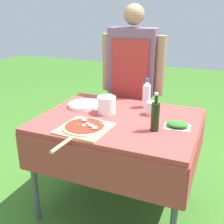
{
  "coord_description": "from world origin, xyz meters",
  "views": [
    {
      "loc": [
        0.71,
        -1.83,
        1.6
      ],
      "look_at": [
        -0.06,
        0.0,
        0.84
      ],
      "focal_mm": 45.0,
      "sensor_mm": 36.0,
      "label": 1
    }
  ],
  "objects_px": {
    "herb_container": "(177,125)",
    "plate_stack": "(84,105)",
    "water_bottle": "(146,94)",
    "prep_table": "(119,129)",
    "mixing_tub": "(107,105)",
    "sauce_jar": "(152,109)",
    "person_cook": "(132,78)",
    "oil_bottle": "(155,116)",
    "pizza_on_peel": "(84,128)"
  },
  "relations": [
    {
      "from": "water_bottle",
      "to": "mixing_tub",
      "type": "xyz_separation_m",
      "value": [
        -0.25,
        -0.25,
        -0.05
      ]
    },
    {
      "from": "person_cook",
      "to": "pizza_on_peel",
      "type": "height_order",
      "value": "person_cook"
    },
    {
      "from": "prep_table",
      "to": "oil_bottle",
      "type": "relative_size",
      "value": 4.45
    },
    {
      "from": "sauce_jar",
      "to": "oil_bottle",
      "type": "bearing_deg",
      "value": -71.77
    },
    {
      "from": "prep_table",
      "to": "mixing_tub",
      "type": "xyz_separation_m",
      "value": [
        -0.13,
        0.06,
        0.16
      ]
    },
    {
      "from": "herb_container",
      "to": "mixing_tub",
      "type": "height_order",
      "value": "mixing_tub"
    },
    {
      "from": "prep_table",
      "to": "person_cook",
      "type": "distance_m",
      "value": 0.71
    },
    {
      "from": "person_cook",
      "to": "water_bottle",
      "type": "distance_m",
      "value": 0.42
    },
    {
      "from": "water_bottle",
      "to": "sauce_jar",
      "type": "xyz_separation_m",
      "value": [
        0.09,
        -0.14,
        -0.07
      ]
    },
    {
      "from": "herb_container",
      "to": "mixing_tub",
      "type": "xyz_separation_m",
      "value": [
        -0.57,
        0.07,
        0.05
      ]
    },
    {
      "from": "herb_container",
      "to": "sauce_jar",
      "type": "height_order",
      "value": "sauce_jar"
    },
    {
      "from": "water_bottle",
      "to": "prep_table",
      "type": "bearing_deg",
      "value": -110.68
    },
    {
      "from": "person_cook",
      "to": "water_bottle",
      "type": "bearing_deg",
      "value": 123.3
    },
    {
      "from": "water_bottle",
      "to": "herb_container",
      "type": "height_order",
      "value": "water_bottle"
    },
    {
      "from": "pizza_on_peel",
      "to": "herb_container",
      "type": "height_order",
      "value": "pizza_on_peel"
    },
    {
      "from": "herb_container",
      "to": "plate_stack",
      "type": "bearing_deg",
      "value": 170.45
    },
    {
      "from": "prep_table",
      "to": "mixing_tub",
      "type": "bearing_deg",
      "value": 154.58
    },
    {
      "from": "sauce_jar",
      "to": "water_bottle",
      "type": "bearing_deg",
      "value": 122.09
    },
    {
      "from": "prep_table",
      "to": "person_cook",
      "type": "bearing_deg",
      "value": 100.35
    },
    {
      "from": "person_cook",
      "to": "herb_container",
      "type": "distance_m",
      "value": 0.88
    },
    {
      "from": "plate_stack",
      "to": "prep_table",
      "type": "bearing_deg",
      "value": -19.02
    },
    {
      "from": "herb_container",
      "to": "oil_bottle",
      "type": "bearing_deg",
      "value": -140.78
    },
    {
      "from": "herb_container",
      "to": "mixing_tub",
      "type": "bearing_deg",
      "value": 172.88
    },
    {
      "from": "person_cook",
      "to": "oil_bottle",
      "type": "height_order",
      "value": "person_cook"
    },
    {
      "from": "oil_bottle",
      "to": "herb_container",
      "type": "xyz_separation_m",
      "value": [
        0.13,
        0.11,
        -0.09
      ]
    },
    {
      "from": "pizza_on_peel",
      "to": "water_bottle",
      "type": "height_order",
      "value": "water_bottle"
    },
    {
      "from": "oil_bottle",
      "to": "person_cook",
      "type": "bearing_deg",
      "value": 118.77
    },
    {
      "from": "mixing_tub",
      "to": "herb_container",
      "type": "bearing_deg",
      "value": -7.12
    },
    {
      "from": "pizza_on_peel",
      "to": "sauce_jar",
      "type": "relative_size",
      "value": 5.45
    },
    {
      "from": "oil_bottle",
      "to": "herb_container",
      "type": "bearing_deg",
      "value": 39.22
    },
    {
      "from": "pizza_on_peel",
      "to": "herb_container",
      "type": "bearing_deg",
      "value": 28.95
    },
    {
      "from": "mixing_tub",
      "to": "person_cook",
      "type": "bearing_deg",
      "value": 89.17
    },
    {
      "from": "person_cook",
      "to": "mixing_tub",
      "type": "bearing_deg",
      "value": 87.35
    },
    {
      "from": "pizza_on_peel",
      "to": "sauce_jar",
      "type": "height_order",
      "value": "sauce_jar"
    },
    {
      "from": "oil_bottle",
      "to": "prep_table",
      "type": "bearing_deg",
      "value": 158.83
    },
    {
      "from": "mixing_tub",
      "to": "plate_stack",
      "type": "height_order",
      "value": "mixing_tub"
    },
    {
      "from": "pizza_on_peel",
      "to": "plate_stack",
      "type": "relative_size",
      "value": 2.04
    },
    {
      "from": "sauce_jar",
      "to": "plate_stack",
      "type": "bearing_deg",
      "value": -175.36
    },
    {
      "from": "water_bottle",
      "to": "person_cook",
      "type": "bearing_deg",
      "value": 125.11
    },
    {
      "from": "water_bottle",
      "to": "sauce_jar",
      "type": "relative_size",
      "value": 2.42
    },
    {
      "from": "pizza_on_peel",
      "to": "sauce_jar",
      "type": "bearing_deg",
      "value": 55.76
    },
    {
      "from": "herb_container",
      "to": "mixing_tub",
      "type": "relative_size",
      "value": 1.31
    },
    {
      "from": "mixing_tub",
      "to": "oil_bottle",
      "type": "bearing_deg",
      "value": -22.46
    },
    {
      "from": "herb_container",
      "to": "plate_stack",
      "type": "relative_size",
      "value": 0.71
    },
    {
      "from": "water_bottle",
      "to": "herb_container",
      "type": "bearing_deg",
      "value": -45.61
    },
    {
      "from": "prep_table",
      "to": "pizza_on_peel",
      "type": "height_order",
      "value": "pizza_on_peel"
    },
    {
      "from": "water_bottle",
      "to": "sauce_jar",
      "type": "distance_m",
      "value": 0.18
    },
    {
      "from": "pizza_on_peel",
      "to": "plate_stack",
      "type": "distance_m",
      "value": 0.47
    },
    {
      "from": "pizza_on_peel",
      "to": "water_bottle",
      "type": "distance_m",
      "value": 0.67
    },
    {
      "from": "water_bottle",
      "to": "plate_stack",
      "type": "distance_m",
      "value": 0.53
    }
  ]
}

